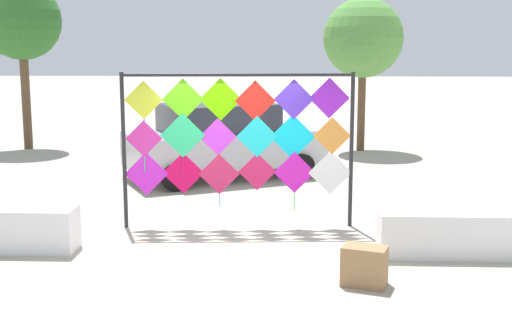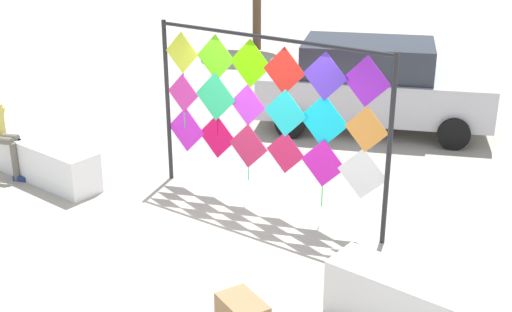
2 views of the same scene
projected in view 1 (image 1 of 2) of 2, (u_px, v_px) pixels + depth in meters
The scene contains 6 objects.
ground at pixel (228, 245), 10.42m from camera, with size 120.00×120.00×0.00m, color #ADA393.
kite_display_rack at pixel (238, 133), 11.25m from camera, with size 3.98×0.32×2.70m.
parked_car at pixel (223, 140), 15.71m from camera, with size 4.99×3.83×1.78m.
cardboard_box_large at pixel (364, 266), 8.65m from camera, with size 0.57×0.37×0.53m, color #9E754C.
tree_broadleaf at pixel (16, 24), 19.72m from camera, with size 2.56×2.35×5.06m.
tree_far_right at pixel (363, 40), 19.33m from camera, with size 2.36×2.39×4.56m.
Camera 1 is at (0.85, -10.02, 3.12)m, focal length 46.08 mm.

